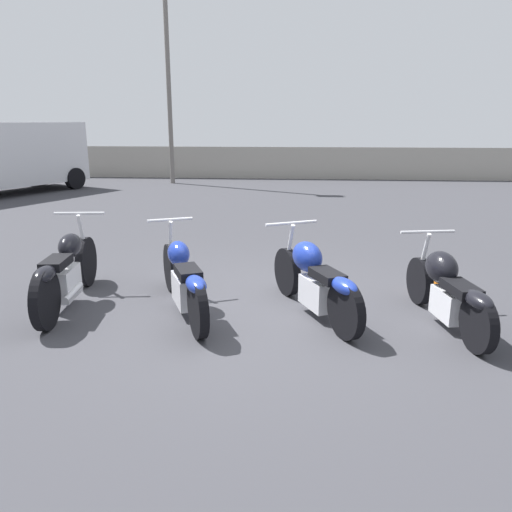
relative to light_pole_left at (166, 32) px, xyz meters
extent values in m
plane|color=#38383D|center=(4.06, -12.43, -5.10)|extent=(60.00, 60.00, 0.00)
cube|color=#9E998E|center=(4.06, 1.72, -4.48)|extent=(40.00, 0.04, 1.22)
cylinder|color=slate|center=(0.00, 0.00, -0.80)|extent=(0.16, 0.16, 8.59)
cylinder|color=black|center=(1.68, -11.63, -4.76)|extent=(0.18, 0.68, 0.67)
cylinder|color=black|center=(1.85, -13.12, -4.76)|extent=(0.18, 0.68, 0.67)
cube|color=silver|center=(1.77, -12.45, -4.79)|extent=(0.26, 0.56, 0.37)
ellipsoid|color=black|center=(1.74, -12.20, -4.39)|extent=(0.30, 0.52, 0.29)
cube|color=black|center=(1.80, -12.70, -4.47)|extent=(0.30, 0.51, 0.10)
ellipsoid|color=black|center=(1.85, -13.07, -4.49)|extent=(0.25, 0.46, 0.16)
cylinder|color=silver|center=(1.69, -11.73, -4.07)|extent=(0.65, 0.11, 0.04)
cylinder|color=silver|center=(1.68, -11.68, -4.42)|extent=(0.08, 0.26, 0.67)
cylinder|color=silver|center=(1.91, -12.59, -4.86)|extent=(0.14, 0.57, 0.07)
cylinder|color=black|center=(2.88, -11.74, -4.78)|extent=(0.35, 0.61, 0.63)
cylinder|color=black|center=(3.53, -13.20, -4.78)|extent=(0.35, 0.61, 0.63)
cube|color=silver|center=(3.23, -12.54, -4.81)|extent=(0.42, 0.61, 0.34)
ellipsoid|color=navy|center=(3.12, -12.29, -4.44)|extent=(0.41, 0.50, 0.30)
cube|color=black|center=(3.34, -12.79, -4.52)|extent=(0.40, 0.51, 0.10)
ellipsoid|color=navy|center=(3.51, -13.15, -4.53)|extent=(0.36, 0.48, 0.16)
cylinder|color=silver|center=(2.92, -11.83, -4.12)|extent=(0.54, 0.27, 0.04)
cylinder|color=silver|center=(2.90, -11.78, -4.45)|extent=(0.15, 0.25, 0.65)
cylinder|color=silver|center=(3.41, -12.64, -4.88)|extent=(0.30, 0.55, 0.07)
cylinder|color=black|center=(4.42, -11.79, -4.79)|extent=(0.36, 0.60, 0.62)
cylinder|color=black|center=(5.05, -13.10, -4.79)|extent=(0.36, 0.60, 0.62)
cube|color=silver|center=(4.76, -12.51, -4.82)|extent=(0.41, 0.56, 0.34)
ellipsoid|color=navy|center=(4.66, -12.29, -4.44)|extent=(0.49, 0.59, 0.35)
cube|color=black|center=(4.87, -12.73, -4.53)|extent=(0.42, 0.53, 0.10)
ellipsoid|color=navy|center=(5.02, -13.06, -4.54)|extent=(0.37, 0.48, 0.16)
cylinder|color=silver|center=(4.46, -11.88, -4.13)|extent=(0.63, 0.33, 0.04)
cylinder|color=silver|center=(4.44, -11.83, -4.46)|extent=(0.15, 0.25, 0.64)
cylinder|color=silver|center=(4.93, -12.59, -4.88)|extent=(0.34, 0.61, 0.07)
cylinder|color=black|center=(6.05, -11.97, -4.81)|extent=(0.20, 0.59, 0.58)
cylinder|color=black|center=(6.29, -13.32, -4.81)|extent=(0.20, 0.59, 0.58)
cube|color=silver|center=(6.18, -12.71, -4.84)|extent=(0.29, 0.52, 0.32)
ellipsoid|color=black|center=(6.14, -12.49, -4.48)|extent=(0.39, 0.56, 0.36)
cube|color=black|center=(6.23, -12.94, -4.57)|extent=(0.33, 0.53, 0.10)
ellipsoid|color=black|center=(6.29, -13.27, -4.58)|extent=(0.28, 0.47, 0.16)
cylinder|color=silver|center=(6.07, -12.07, -4.17)|extent=(0.65, 0.15, 0.04)
cylinder|color=silver|center=(6.06, -12.02, -4.49)|extent=(0.09, 0.25, 0.62)
cylinder|color=silver|center=(6.33, -12.83, -4.89)|extent=(0.20, 0.74, 0.07)
cube|color=silver|center=(-4.40, -2.95, -3.88)|extent=(3.73, 4.91, 1.87)
cube|color=black|center=(-3.46, -0.94, -3.46)|extent=(1.67, 0.80, 0.56)
cylinder|color=black|center=(-4.58, -1.06, -4.75)|extent=(0.50, 0.73, 0.70)
cylinder|color=black|center=(-2.83, -1.88, -4.75)|extent=(0.50, 0.73, 0.70)
cone|color=orange|center=(6.39, -11.59, -4.91)|extent=(0.35, 0.35, 0.36)
camera|label=1|loc=(4.52, -17.95, -2.91)|focal=35.00mm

